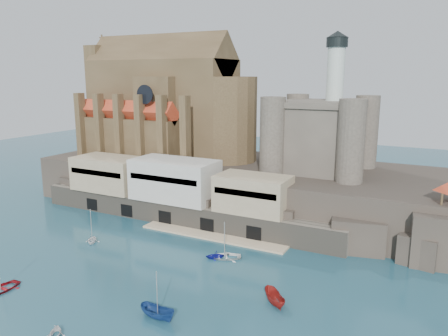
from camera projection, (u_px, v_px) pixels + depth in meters
ground at (146, 271)px, 68.83m from camera, size 300.00×300.00×0.00m
promontory at (248, 186)px, 102.05m from camera, size 100.00×36.00×10.00m
quay at (173, 192)px, 92.18m from camera, size 70.00×12.00×13.05m
church at (168, 108)px, 111.42m from camera, size 47.00×25.93×30.51m
castle_keep at (321, 132)px, 93.40m from camera, size 21.20×21.20×29.30m
boat_0 at (1, 291)px, 62.66m from camera, size 3.94×1.19×5.50m
boat_1 at (56, 336)px, 51.72m from camera, size 3.16×2.95×3.14m
boat_2 at (158, 318)px, 55.61m from camera, size 2.19×2.14×5.31m
boat_4 at (92, 242)px, 80.76m from camera, size 3.50×3.06×3.46m
boat_5 at (274, 303)px, 59.24m from camera, size 2.67×2.67×4.95m
boat_6 at (225, 258)px, 73.89m from camera, size 2.88×4.08×5.60m
boat_7 at (215, 258)px, 73.75m from camera, size 3.04×3.28×3.26m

